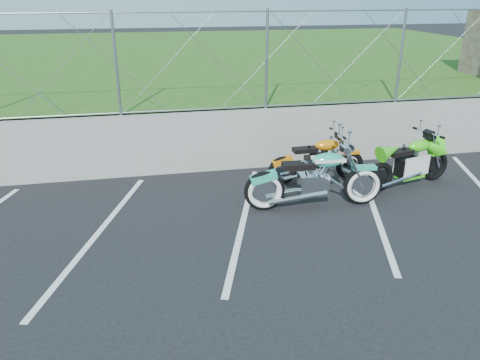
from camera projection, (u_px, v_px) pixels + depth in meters
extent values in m
plane|color=black|center=(257.00, 249.00, 7.09)|extent=(90.00, 90.00, 0.00)
cube|color=slate|center=(220.00, 140.00, 10.02)|extent=(30.00, 0.22, 1.30)
cube|color=#234B14|center=(181.00, 69.00, 19.09)|extent=(30.00, 20.00, 1.30)
cylinder|color=gray|center=(218.00, 12.00, 9.04)|extent=(28.00, 0.03, 0.03)
cylinder|color=gray|center=(219.00, 108.00, 9.75)|extent=(28.00, 0.03, 0.03)
cube|color=silver|center=(98.00, 233.00, 7.55)|extent=(1.49, 4.31, 0.01)
cube|color=silver|center=(244.00, 219.00, 8.00)|extent=(1.49, 4.31, 0.01)
cube|color=silver|center=(374.00, 207.00, 8.44)|extent=(1.49, 4.31, 0.01)
torus|color=black|center=(265.00, 191.00, 8.21)|extent=(0.74, 0.17, 0.73)
torus|color=black|center=(362.00, 185.00, 8.44)|extent=(0.74, 0.17, 0.73)
cube|color=silver|center=(313.00, 184.00, 8.29)|extent=(0.53, 0.34, 0.38)
ellipsoid|color=teal|center=(328.00, 160.00, 8.16)|extent=(0.60, 0.31, 0.26)
cube|color=black|center=(298.00, 166.00, 8.12)|extent=(0.57, 0.30, 0.10)
cube|color=teal|center=(364.00, 168.00, 8.31)|extent=(0.43, 0.19, 0.07)
cylinder|color=silver|center=(344.00, 140.00, 8.05)|extent=(0.08, 0.80, 0.03)
torus|color=black|center=(283.00, 171.00, 9.32)|extent=(0.60, 0.12, 0.60)
torus|color=black|center=(350.00, 165.00, 9.61)|extent=(0.60, 0.12, 0.60)
cube|color=black|center=(316.00, 164.00, 9.43)|extent=(0.45, 0.28, 0.33)
ellipsoid|color=orange|center=(327.00, 145.00, 9.32)|extent=(0.51, 0.24, 0.22)
cube|color=black|center=(305.00, 150.00, 9.26)|extent=(0.48, 0.24, 0.09)
cube|color=orange|center=(351.00, 152.00, 9.50)|extent=(0.37, 0.15, 0.06)
cylinder|color=silver|center=(338.00, 133.00, 9.28)|extent=(0.04, 0.69, 0.03)
torus|color=black|center=(379.00, 177.00, 8.96)|extent=(0.62, 0.26, 0.61)
torus|color=black|center=(435.00, 166.00, 9.54)|extent=(0.62, 0.26, 0.61)
cube|color=black|center=(408.00, 167.00, 9.20)|extent=(0.52, 0.39, 0.35)
ellipsoid|color=#41D91B|center=(420.00, 146.00, 9.14)|extent=(0.58, 0.37, 0.24)
cube|color=black|center=(400.00, 152.00, 8.97)|extent=(0.55, 0.36, 0.09)
cube|color=#41D91B|center=(438.00, 153.00, 9.43)|extent=(0.41, 0.24, 0.06)
cylinder|color=silver|center=(428.00, 133.00, 9.12)|extent=(0.20, 0.72, 0.03)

